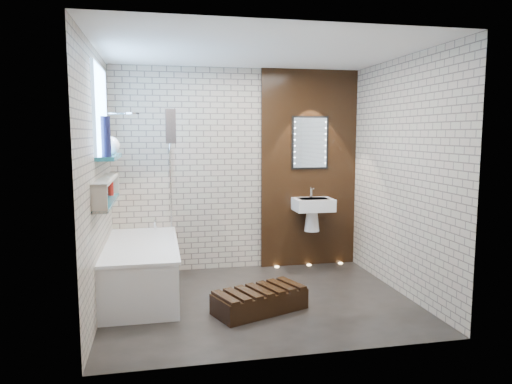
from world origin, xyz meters
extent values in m
plane|color=black|center=(0.00, 0.00, 0.00)|extent=(3.20, 3.20, 0.00)
cube|color=#B09C8C|center=(0.00, 1.30, 1.30)|extent=(3.20, 0.04, 2.60)
cube|color=#B09C8C|center=(0.00, -1.30, 1.30)|extent=(3.20, 0.04, 2.60)
cube|color=#B09C8C|center=(-1.60, 0.00, 1.30)|extent=(0.04, 2.60, 2.60)
cube|color=#B09C8C|center=(1.60, 0.00, 1.30)|extent=(0.04, 2.60, 2.60)
plane|color=white|center=(0.00, 0.00, 2.60)|extent=(3.20, 3.20, 0.00)
cube|color=black|center=(0.95, 1.27, 1.30)|extent=(1.30, 0.06, 2.60)
cube|color=#7FADE0|center=(-1.59, 0.35, 2.00)|extent=(0.03, 1.00, 0.90)
cube|color=#226E7D|center=(-1.51, 0.35, 1.53)|extent=(0.18, 1.00, 0.04)
cube|color=#226E7D|center=(-1.53, 0.15, 1.08)|extent=(0.14, 1.30, 0.03)
cube|color=#B2A899|center=(-1.53, 0.15, 1.32)|extent=(0.14, 1.30, 0.03)
cube|color=#B2A899|center=(-1.53, -0.48, 1.20)|extent=(0.14, 0.03, 0.26)
cube|color=#B2A899|center=(-1.53, 0.79, 1.20)|extent=(0.14, 0.03, 0.26)
cube|color=white|center=(-1.23, 0.45, 0.28)|extent=(0.75, 1.70, 0.55)
cube|color=white|center=(-1.23, 0.45, 0.57)|extent=(0.79, 1.74, 0.03)
cylinder|color=silver|center=(-1.08, 1.18, 0.64)|extent=(0.04, 0.04, 0.12)
cube|color=white|center=(-0.87, 0.89, 1.28)|extent=(0.01, 0.78, 1.40)
cube|color=black|center=(-0.87, 0.75, 1.85)|extent=(0.11, 0.29, 0.38)
cylinder|color=silver|center=(-1.30, 0.95, 2.00)|extent=(0.18, 0.18, 0.02)
cube|color=white|center=(0.95, 1.06, 0.85)|extent=(0.50, 0.36, 0.16)
cone|color=white|center=(0.95, 1.11, 0.63)|extent=(0.20, 0.20, 0.28)
cylinder|color=silver|center=(0.95, 1.16, 1.00)|extent=(0.03, 0.03, 0.14)
cube|color=black|center=(0.95, 1.24, 1.65)|extent=(0.50, 0.02, 0.70)
cube|color=silver|center=(0.95, 1.23, 1.65)|extent=(0.45, 0.01, 0.65)
cube|color=black|center=(-0.05, -0.30, 0.10)|extent=(1.01, 0.72, 0.20)
cylinder|color=maroon|center=(-1.53, -0.33, 1.16)|extent=(0.05, 0.05, 0.12)
cylinder|color=#B5661B|center=(-1.53, -0.23, 1.15)|extent=(0.05, 0.05, 0.11)
cylinder|color=maroon|center=(-1.53, 0.56, 1.17)|extent=(0.06, 0.06, 0.15)
sphere|color=white|center=(-1.50, 0.37, 1.65)|extent=(0.19, 0.19, 0.19)
cylinder|color=#15173B|center=(-1.50, -0.02, 1.74)|extent=(0.09, 0.09, 0.38)
cylinder|color=#FFD899|center=(0.50, 1.20, 0.01)|extent=(0.06, 0.06, 0.01)
cylinder|color=#FFD899|center=(0.95, 1.20, 0.01)|extent=(0.06, 0.06, 0.01)
cylinder|color=#FFD899|center=(1.40, 1.20, 0.01)|extent=(0.06, 0.06, 0.01)
camera|label=1|loc=(-1.01, -4.78, 1.77)|focal=33.31mm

